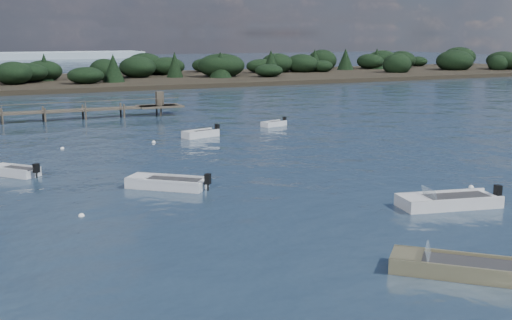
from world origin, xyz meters
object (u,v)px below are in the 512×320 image
dinghy_mid_white_a (448,203)px  tender_far_white (201,135)px  tender_far_grey (15,173)px  dinghy_mid_grey (167,185)px  tender_far_grey_b (274,125)px  dinghy_near_olive (456,269)px

dinghy_mid_white_a → tender_far_white: 28.63m
dinghy_mid_white_a → tender_far_white: bearing=97.9°
dinghy_mid_white_a → tender_far_grey: size_ratio=1.72×
dinghy_mid_white_a → dinghy_mid_grey: 16.59m
dinghy_mid_white_a → dinghy_mid_grey: size_ratio=1.24×
dinghy_mid_grey → tender_far_white: bearing=63.7°
tender_far_white → tender_far_grey_b: bearing=20.4°
tender_far_grey_b → tender_far_grey: tender_far_grey is taller
tender_far_white → dinghy_near_olive: 36.39m
dinghy_mid_white_a → tender_far_grey: (-20.81, 18.42, -0.01)m
tender_far_grey_b → tender_far_grey: 29.33m
dinghy_mid_white_a → tender_far_grey_b: bearing=80.5°
tender_far_grey_b → dinghy_mid_grey: 27.68m
dinghy_mid_white_a → tender_far_white: (-3.94, 28.35, 0.00)m
tender_far_grey_b → dinghy_near_olive: size_ratio=0.64×
tender_far_grey_b → dinghy_mid_grey: bearing=-130.4°
tender_far_grey_b → dinghy_mid_grey: dinghy_mid_grey is taller
tender_far_grey → dinghy_mid_grey: 11.21m
dinghy_mid_white_a → tender_far_grey: dinghy_mid_white_a is taller
dinghy_mid_white_a → dinghy_mid_grey: (-12.65, 10.72, 0.00)m
tender_far_grey → dinghy_near_olive: bearing=-61.7°
dinghy_near_olive → tender_far_grey: bearing=118.3°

